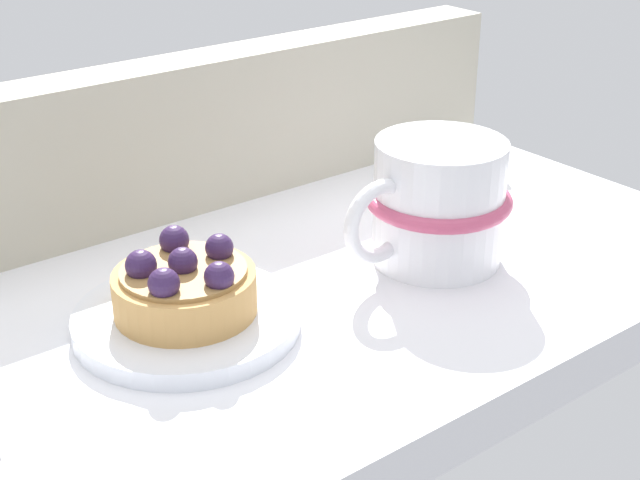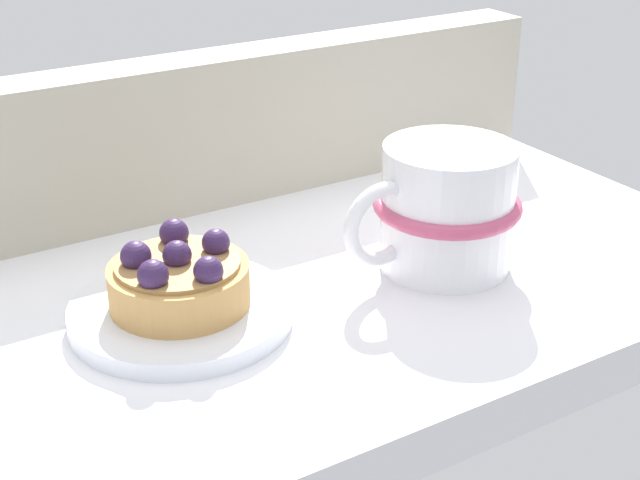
# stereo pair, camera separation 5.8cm
# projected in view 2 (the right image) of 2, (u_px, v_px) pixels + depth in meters

# --- Properties ---
(ground_plane) EXTENTS (0.73, 0.35, 0.03)m
(ground_plane) POSITION_uv_depth(u_px,v_px,m) (227.00, 321.00, 0.60)
(ground_plane) COLOR white
(window_rail_back) EXTENTS (0.72, 0.04, 0.12)m
(window_rail_back) POSITION_uv_depth(u_px,v_px,m) (132.00, 145.00, 0.68)
(window_rail_back) COLOR #B2AD99
(window_rail_back) RESTS_ON ground_plane
(dessert_plate) EXTENTS (0.14, 0.14, 0.01)m
(dessert_plate) POSITION_uv_depth(u_px,v_px,m) (181.00, 312.00, 0.56)
(dessert_plate) COLOR silver
(dessert_plate) RESTS_ON ground_plane
(raspberry_tart) EXTENTS (0.09, 0.09, 0.04)m
(raspberry_tart) POSITION_uv_depth(u_px,v_px,m) (179.00, 279.00, 0.55)
(raspberry_tart) COLOR tan
(raspberry_tart) RESTS_ON dessert_plate
(coffee_mug) EXTENTS (0.13, 0.10, 0.09)m
(coffee_mug) POSITION_uv_depth(u_px,v_px,m) (445.00, 208.00, 0.61)
(coffee_mug) COLOR white
(coffee_mug) RESTS_ON ground_plane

